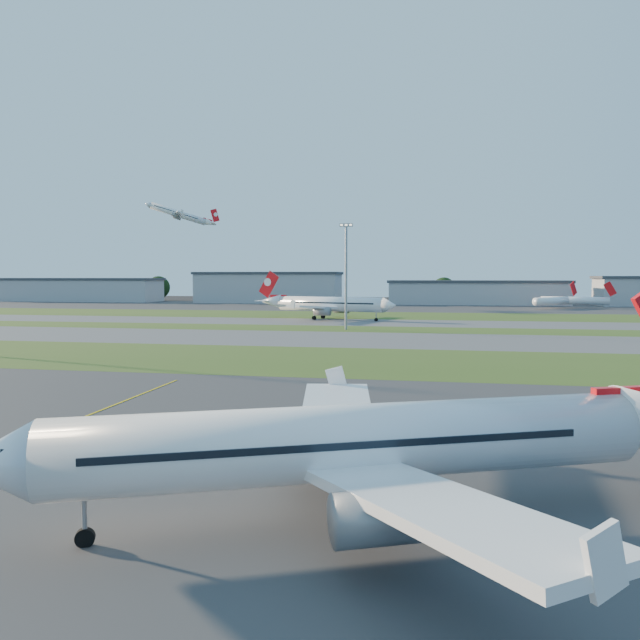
% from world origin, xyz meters
% --- Properties ---
extents(grass_strip_a, '(300.00, 34.00, 0.01)m').
position_xyz_m(grass_strip_a, '(0.00, 52.00, 0.01)').
color(grass_strip_a, '#38541C').
rests_on(grass_strip_a, ground).
extents(taxiway_a, '(300.00, 32.00, 0.01)m').
position_xyz_m(taxiway_a, '(0.00, 85.00, 0.01)').
color(taxiway_a, '#515154').
rests_on(taxiway_a, ground).
extents(grass_strip_b, '(300.00, 18.00, 0.01)m').
position_xyz_m(grass_strip_b, '(0.00, 110.00, 0.01)').
color(grass_strip_b, '#38541C').
rests_on(grass_strip_b, ground).
extents(taxiway_b, '(300.00, 26.00, 0.01)m').
position_xyz_m(taxiway_b, '(0.00, 132.00, 0.01)').
color(taxiway_b, '#515154').
rests_on(taxiway_b, ground).
extents(grass_strip_c, '(300.00, 40.00, 0.01)m').
position_xyz_m(grass_strip_c, '(0.00, 165.00, 0.01)').
color(grass_strip_c, '#38541C').
rests_on(grass_strip_c, ground).
extents(apron_far, '(400.00, 80.00, 0.01)m').
position_xyz_m(apron_far, '(0.00, 225.00, 0.01)').
color(apron_far, '#333335').
rests_on(apron_far, ground).
extents(yellow_line, '(0.25, 60.00, 0.02)m').
position_xyz_m(yellow_line, '(5.00, 0.00, 0.00)').
color(yellow_line, gold).
rests_on(yellow_line, ground).
extents(airliner_parked, '(36.37, 30.92, 12.06)m').
position_xyz_m(airliner_parked, '(33.09, -10.36, 4.24)').
color(airliner_parked, white).
rests_on(airliner_parked, ground).
extents(airliner_taxiing, '(41.22, 34.66, 13.20)m').
position_xyz_m(airliner_taxiing, '(5.01, 141.75, 4.64)').
color(airliner_taxiing, white).
rests_on(airliner_taxiing, ground).
extents(airliner_departing, '(30.02, 25.39, 9.78)m').
position_xyz_m(airliner_departing, '(-79.72, 228.20, 41.49)').
color(airliner_departing, white).
extents(mini_jet_near, '(20.73, 22.14, 9.48)m').
position_xyz_m(mini_jet_near, '(83.51, 220.69, 3.28)').
color(mini_jet_near, white).
rests_on(mini_jet_near, ground).
extents(mini_jet_far, '(28.47, 7.59, 9.48)m').
position_xyz_m(mini_jet_far, '(92.23, 226.32, 3.28)').
color(mini_jet_far, white).
rests_on(mini_jet_far, ground).
extents(light_mast_centre, '(3.20, 0.70, 25.80)m').
position_xyz_m(light_mast_centre, '(15.00, 108.00, 14.81)').
color(light_mast_centre, gray).
rests_on(light_mast_centre, ground).
extents(hangar_far_west, '(91.80, 23.00, 12.20)m').
position_xyz_m(hangar_far_west, '(-150.00, 255.00, 6.14)').
color(hangar_far_west, gray).
rests_on(hangar_far_west, ground).
extents(hangar_west, '(71.40, 23.00, 15.20)m').
position_xyz_m(hangar_west, '(-45.00, 255.00, 7.64)').
color(hangar_west, gray).
rests_on(hangar_west, ground).
extents(hangar_east, '(81.60, 23.00, 11.20)m').
position_xyz_m(hangar_east, '(55.00, 255.00, 5.64)').
color(hangar_east, gray).
rests_on(hangar_east, ground).
extents(tree_far_west, '(11.00, 11.00, 12.00)m').
position_xyz_m(tree_far_west, '(-190.00, 268.00, 6.49)').
color(tree_far_west, black).
rests_on(tree_far_west, ground).
extents(tree_west, '(12.10, 12.10, 13.20)m').
position_xyz_m(tree_west, '(-110.00, 270.00, 7.14)').
color(tree_west, black).
rests_on(tree_west, ground).
extents(tree_mid_west, '(9.90, 9.90, 10.80)m').
position_xyz_m(tree_mid_west, '(-20.00, 266.00, 5.84)').
color(tree_mid_west, black).
rests_on(tree_mid_west, ground).
extents(tree_mid_east, '(11.55, 11.55, 12.60)m').
position_xyz_m(tree_mid_east, '(40.00, 269.00, 6.81)').
color(tree_mid_east, black).
rests_on(tree_mid_east, ground).
extents(tree_east, '(10.45, 10.45, 11.40)m').
position_xyz_m(tree_east, '(115.00, 267.00, 6.16)').
color(tree_east, black).
rests_on(tree_east, ground).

